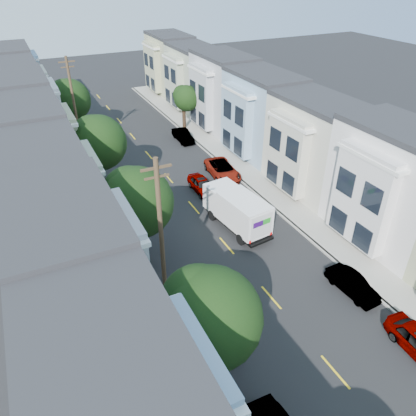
{
  "coord_description": "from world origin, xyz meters",
  "views": [
    {
      "loc": [
        -11.78,
        -15.15,
        18.39
      ],
      "look_at": [
        -0.46,
        8.24,
        2.2
      ],
      "focal_mm": 35.0,
      "sensor_mm": 36.0,
      "label": 1
    }
  ],
  "objects_px": {
    "lead_sedan": "(202,185)",
    "parked_right_b": "(352,285)",
    "tree_c": "(136,203)",
    "tree_e": "(69,100)",
    "utility_pole_far": "(75,106)",
    "parked_left_c": "(208,325)",
    "utility_pole_near": "(162,241)",
    "parked_right_c": "(222,170)",
    "fedex_truck": "(237,209)",
    "tree_far_r": "(186,99)",
    "tree_b": "(208,319)",
    "parked_right_d": "(183,136)",
    "parked_left_d": "(136,212)",
    "tree_d": "(98,143)"
  },
  "relations": [
    {
      "from": "tree_e",
      "to": "tree_far_r",
      "type": "xyz_separation_m",
      "value": [
        13.2,
        -2.5,
        -0.88
      ]
    },
    {
      "from": "parked_left_c",
      "to": "parked_right_c",
      "type": "relative_size",
      "value": 0.89
    },
    {
      "from": "utility_pole_near",
      "to": "parked_right_d",
      "type": "xyz_separation_m",
      "value": [
        11.2,
        24.01,
        -4.49
      ]
    },
    {
      "from": "utility_pole_near",
      "to": "parked_right_d",
      "type": "bearing_deg",
      "value": 64.99
    },
    {
      "from": "tree_far_r",
      "to": "utility_pole_near",
      "type": "height_order",
      "value": "utility_pole_near"
    },
    {
      "from": "tree_b",
      "to": "parked_left_c",
      "type": "height_order",
      "value": "tree_b"
    },
    {
      "from": "utility_pole_far",
      "to": "parked_right_b",
      "type": "relative_size",
      "value": 2.71
    },
    {
      "from": "lead_sedan",
      "to": "parked_right_d",
      "type": "bearing_deg",
      "value": 75.88
    },
    {
      "from": "tree_b",
      "to": "lead_sedan",
      "type": "distance_m",
      "value": 20.36
    },
    {
      "from": "utility_pole_near",
      "to": "parked_right_c",
      "type": "height_order",
      "value": "utility_pole_near"
    },
    {
      "from": "tree_b",
      "to": "fedex_truck",
      "type": "distance_m",
      "value": 14.67
    },
    {
      "from": "tree_c",
      "to": "parked_left_c",
      "type": "height_order",
      "value": "tree_c"
    },
    {
      "from": "fedex_truck",
      "to": "parked_right_b",
      "type": "xyz_separation_m",
      "value": [
        3.03,
        -9.68,
        -1.04
      ]
    },
    {
      "from": "tree_c",
      "to": "utility_pole_near",
      "type": "relative_size",
      "value": 0.74
    },
    {
      "from": "utility_pole_near",
      "to": "parked_left_c",
      "type": "distance_m",
      "value": 5.44
    },
    {
      "from": "tree_e",
      "to": "parked_right_d",
      "type": "height_order",
      "value": "tree_e"
    },
    {
      "from": "utility_pole_far",
      "to": "tree_far_r",
      "type": "bearing_deg",
      "value": 7.02
    },
    {
      "from": "parked_left_d",
      "to": "parked_right_b",
      "type": "distance_m",
      "value": 17.36
    },
    {
      "from": "tree_b",
      "to": "tree_far_r",
      "type": "xyz_separation_m",
      "value": [
        13.2,
        33.49,
        -1.09
      ]
    },
    {
      "from": "tree_d",
      "to": "utility_pole_near",
      "type": "relative_size",
      "value": 0.74
    },
    {
      "from": "tree_c",
      "to": "parked_left_c",
      "type": "distance_m",
      "value": 8.81
    },
    {
      "from": "tree_b",
      "to": "lead_sedan",
      "type": "height_order",
      "value": "tree_b"
    },
    {
      "from": "utility_pole_far",
      "to": "parked_left_c",
      "type": "relative_size",
      "value": 2.21
    },
    {
      "from": "parked_right_b",
      "to": "utility_pole_far",
      "type": "bearing_deg",
      "value": 107.34
    },
    {
      "from": "tree_b",
      "to": "tree_c",
      "type": "height_order",
      "value": "tree_c"
    },
    {
      "from": "tree_c",
      "to": "tree_e",
      "type": "height_order",
      "value": "tree_c"
    },
    {
      "from": "tree_e",
      "to": "parked_right_d",
      "type": "relative_size",
      "value": 1.77
    },
    {
      "from": "tree_d",
      "to": "fedex_truck",
      "type": "bearing_deg",
      "value": -49.62
    },
    {
      "from": "tree_e",
      "to": "lead_sedan",
      "type": "xyz_separation_m",
      "value": [
        8.14,
        -17.8,
        -3.97
      ]
    },
    {
      "from": "tree_e",
      "to": "fedex_truck",
      "type": "height_order",
      "value": "tree_e"
    },
    {
      "from": "tree_c",
      "to": "fedex_truck",
      "type": "bearing_deg",
      "value": 8.17
    },
    {
      "from": "utility_pole_near",
      "to": "tree_far_r",
      "type": "bearing_deg",
      "value": 64.47
    },
    {
      "from": "fedex_truck",
      "to": "tree_b",
      "type": "bearing_deg",
      "value": -131.38
    },
    {
      "from": "fedex_truck",
      "to": "parked_left_c",
      "type": "relative_size",
      "value": 1.37
    },
    {
      "from": "utility_pole_far",
      "to": "fedex_truck",
      "type": "distance_m",
      "value": 21.98
    },
    {
      "from": "utility_pole_near",
      "to": "utility_pole_far",
      "type": "relative_size",
      "value": 1.0
    },
    {
      "from": "parked_left_c",
      "to": "parked_left_d",
      "type": "relative_size",
      "value": 0.96
    },
    {
      "from": "lead_sedan",
      "to": "parked_right_b",
      "type": "height_order",
      "value": "lead_sedan"
    },
    {
      "from": "tree_d",
      "to": "utility_pole_far",
      "type": "height_order",
      "value": "utility_pole_far"
    },
    {
      "from": "tree_b",
      "to": "utility_pole_near",
      "type": "height_order",
      "value": "utility_pole_near"
    },
    {
      "from": "tree_b",
      "to": "utility_pole_far",
      "type": "xyz_separation_m",
      "value": [
        0.0,
        31.87,
        0.31
      ]
    },
    {
      "from": "tree_c",
      "to": "parked_right_b",
      "type": "distance_m",
      "value": 14.74
    },
    {
      "from": "fedex_truck",
      "to": "lead_sedan",
      "type": "distance_m",
      "value": 6.5
    },
    {
      "from": "parked_left_c",
      "to": "parked_right_b",
      "type": "bearing_deg",
      "value": -11.26
    },
    {
      "from": "parked_left_c",
      "to": "tree_far_r",
      "type": "bearing_deg",
      "value": 62.94
    },
    {
      "from": "lead_sedan",
      "to": "fedex_truck",
      "type": "bearing_deg",
      "value": -89.21
    },
    {
      "from": "utility_pole_near",
      "to": "fedex_truck",
      "type": "distance_m",
      "value": 10.66
    },
    {
      "from": "tree_b",
      "to": "tree_c",
      "type": "xyz_separation_m",
      "value": [
        -0.0,
        10.59,
        0.16
      ]
    },
    {
      "from": "tree_far_r",
      "to": "parked_right_c",
      "type": "height_order",
      "value": "tree_far_r"
    },
    {
      "from": "tree_c",
      "to": "parked_right_d",
      "type": "xyz_separation_m",
      "value": [
        11.2,
        19.29,
        -4.35
      ]
    }
  ]
}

